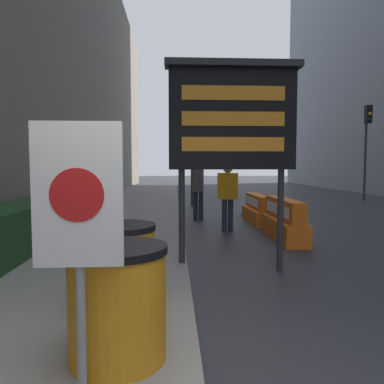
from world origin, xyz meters
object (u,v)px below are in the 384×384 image
object	(u,v)px
barrel_drum_foreground	(118,302)
traffic_cone_near	(248,205)
barrel_drum_middle	(119,266)
traffic_light_far_side	(367,133)
message_board	(232,119)
warning_sign	(78,215)
pedestrian_worker	(228,192)
pedestrian_passerby	(198,185)
jersey_barrier_orange_near	(258,210)
traffic_light_near_curb	(192,140)
jersey_barrier_orange_far	(284,221)

from	to	relation	value
barrel_drum_foreground	traffic_cone_near	xyz separation A→B (m)	(2.99, 9.61, -0.25)
barrel_drum_middle	traffic_light_far_side	xyz separation A→B (m)	(9.79, 13.48, 2.65)
message_board	barrel_drum_middle	bearing A→B (deg)	-128.85
warning_sign	barrel_drum_middle	bearing A→B (deg)	89.60
traffic_cone_near	pedestrian_worker	world-z (taller)	pedestrian_worker
pedestrian_worker	pedestrian_passerby	distance (m)	2.21
barrel_drum_foreground	barrel_drum_middle	distance (m)	1.07
barrel_drum_middle	traffic_light_far_side	bearing A→B (deg)	54.02
barrel_drum_middle	message_board	bearing A→B (deg)	51.15
warning_sign	pedestrian_passerby	size ratio (longest dim) A/B	0.99
barrel_drum_foreground	pedestrian_passerby	world-z (taller)	pedestrian_passerby
jersey_barrier_orange_near	traffic_light_near_curb	world-z (taller)	traffic_light_near_curb
warning_sign	pedestrian_worker	bearing A→B (deg)	74.35
barrel_drum_foreground	jersey_barrier_orange_far	xyz separation A→B (m)	(2.97, 5.47, -0.20)
traffic_light_far_side	pedestrian_worker	bearing A→B (deg)	-134.32
warning_sign	pedestrian_worker	world-z (taller)	warning_sign
jersey_barrier_orange_near	traffic_light_near_curb	bearing A→B (deg)	110.70
traffic_light_far_side	pedestrian_worker	world-z (taller)	traffic_light_far_side
barrel_drum_middle	traffic_cone_near	distance (m)	9.11
barrel_drum_foreground	jersey_barrier_orange_near	distance (m)	8.60
pedestrian_worker	traffic_cone_near	bearing A→B (deg)	-75.20
jersey_barrier_orange_far	traffic_light_far_side	xyz separation A→B (m)	(6.67, 9.07, 2.85)
barrel_drum_foreground	warning_sign	bearing A→B (deg)	-105.97
jersey_barrier_orange_far	traffic_cone_near	world-z (taller)	jersey_barrier_orange_far
barrel_drum_foreground	warning_sign	distance (m)	0.96
barrel_drum_middle	pedestrian_passerby	xyz separation A→B (m)	(1.36, 7.60, 0.47)
traffic_light_far_side	traffic_light_near_curb	bearing A→B (deg)	-167.40
jersey_barrier_orange_near	traffic_cone_near	xyz separation A→B (m)	(0.02, 1.55, -0.00)
jersey_barrier_orange_near	barrel_drum_middle	bearing A→B (deg)	-114.01
traffic_light_far_side	pedestrian_worker	xyz separation A→B (m)	(-7.81, -8.00, -2.23)
pedestrian_worker	pedestrian_passerby	world-z (taller)	pedestrian_passerby
barrel_drum_foreground	traffic_light_near_curb	bearing A→B (deg)	84.43
traffic_light_near_curb	traffic_light_far_side	distance (m)	8.63
traffic_light_far_side	pedestrian_passerby	world-z (taller)	traffic_light_far_side
traffic_light_far_side	traffic_cone_near	bearing A→B (deg)	-143.46
message_board	pedestrian_worker	distance (m)	3.89
traffic_light_near_curb	pedestrian_worker	distance (m)	6.39
barrel_drum_middle	pedestrian_passerby	bearing A→B (deg)	79.84
pedestrian_passerby	message_board	bearing A→B (deg)	-168.22
barrel_drum_foreground	barrel_drum_middle	xyz separation A→B (m)	(-0.14, 1.06, 0.00)
jersey_barrier_orange_far	traffic_light_far_side	bearing A→B (deg)	53.68
jersey_barrier_orange_far	traffic_cone_near	bearing A→B (deg)	89.76
warning_sign	traffic_cone_near	size ratio (longest dim) A/B	2.46
barrel_drum_foreground	jersey_barrier_orange_far	size ratio (longest dim) A/B	0.42
warning_sign	pedestrian_passerby	bearing A→B (deg)	81.51
message_board	pedestrian_passerby	world-z (taller)	message_board
barrel_drum_foreground	warning_sign	world-z (taller)	warning_sign
traffic_light_near_curb	traffic_cone_near	bearing A→B (deg)	-60.06
barrel_drum_middle	jersey_barrier_orange_far	size ratio (longest dim) A/B	0.42
traffic_light_near_curb	jersey_barrier_orange_near	bearing A→B (deg)	-69.30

